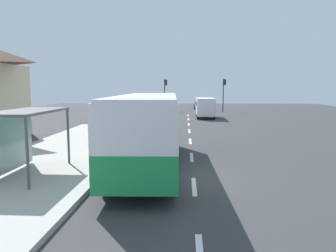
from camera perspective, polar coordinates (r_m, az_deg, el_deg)
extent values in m
cube|color=#38383A|center=(26.79, 3.17, -0.95)|extent=(56.00, 92.00, 0.04)
cube|color=#ADAAA3|center=(16.24, -20.07, -6.01)|extent=(6.20, 30.00, 0.18)
cube|color=silver|center=(12.09, 4.53, -10.36)|extent=(0.16, 2.20, 0.01)
cube|color=silver|center=(16.93, 4.10, -5.39)|extent=(0.16, 2.20, 0.01)
cube|color=silver|center=(21.84, 3.86, -2.64)|extent=(0.16, 2.20, 0.01)
cube|color=silver|center=(26.79, 3.71, -0.90)|extent=(0.16, 2.20, 0.01)
cube|color=silver|center=(31.75, 3.60, 0.30)|extent=(0.16, 2.20, 0.01)
cube|color=silver|center=(36.72, 3.53, 1.17)|extent=(0.16, 2.20, 0.01)
cube|color=silver|center=(41.70, 3.47, 1.83)|extent=(0.16, 2.20, 0.01)
cube|color=#1E8C47|center=(14.69, -3.35, -3.00)|extent=(2.89, 11.08, 1.15)
cube|color=silver|center=(14.53, -3.39, 2.06)|extent=(2.89, 11.08, 1.45)
cube|color=silver|center=(14.49, -3.41, 5.12)|extent=(2.76, 10.86, 0.12)
cube|color=black|center=(19.96, -2.20, 3.13)|extent=(2.30, 0.20, 1.22)
cube|color=black|center=(14.18, -8.42, 1.59)|extent=(0.39, 8.58, 1.10)
cylinder|color=black|center=(18.72, -5.89, -2.70)|extent=(0.32, 1.01, 1.00)
cylinder|color=black|center=(18.59, 1.05, -2.73)|extent=(0.32, 1.01, 1.00)
cylinder|color=black|center=(11.39, -10.51, -8.94)|extent=(0.32, 1.01, 1.00)
cylinder|color=black|center=(11.16, 1.08, -9.15)|extent=(0.32, 1.01, 1.00)
cube|color=white|center=(38.59, 6.42, 3.36)|extent=(2.02, 5.21, 1.96)
cube|color=black|center=(38.58, 6.43, 3.86)|extent=(2.05, 3.13, 0.44)
cylinder|color=black|center=(36.74, 7.99, 1.64)|extent=(0.22, 0.68, 0.68)
cylinder|color=black|center=(36.63, 5.19, 1.66)|extent=(0.22, 0.68, 0.68)
cylinder|color=black|center=(40.72, 7.49, 2.14)|extent=(0.22, 0.68, 0.68)
cylinder|color=black|center=(40.61, 4.96, 2.16)|extent=(0.22, 0.68, 0.68)
cube|color=navy|center=(53.24, 5.60, 3.53)|extent=(1.96, 4.46, 0.60)
cube|color=black|center=(53.02, 5.62, 4.17)|extent=(1.67, 2.43, 0.60)
cylinder|color=black|center=(54.70, 4.61, 3.31)|extent=(0.22, 0.65, 0.64)
cylinder|color=black|center=(54.82, 6.32, 3.30)|extent=(0.22, 0.65, 0.64)
cylinder|color=black|center=(51.71, 4.82, 3.11)|extent=(0.22, 0.65, 0.64)
cylinder|color=black|center=(51.84, 6.63, 3.10)|extent=(0.22, 0.65, 0.64)
cylinder|color=orange|center=(15.78, -12.19, -4.01)|extent=(0.52, 0.52, 0.95)
cylinder|color=green|center=(16.45, -11.55, -3.56)|extent=(0.52, 0.52, 0.95)
cylinder|color=#2D2D2D|center=(48.80, 9.51, 5.26)|extent=(0.14, 0.14, 4.77)
cube|color=black|center=(48.82, 9.82, 7.47)|extent=(0.24, 0.28, 0.84)
sphere|color=#360606|center=(48.84, 9.96, 7.79)|extent=(0.16, 0.16, 0.16)
sphere|color=#F2B20C|center=(48.83, 9.96, 7.47)|extent=(0.16, 0.16, 0.16)
sphere|color=black|center=(48.83, 9.95, 7.14)|extent=(0.16, 0.16, 0.16)
cylinder|color=#2D2D2D|center=(49.39, -0.60, 5.35)|extent=(0.14, 0.14, 4.75)
cube|color=black|center=(49.37, -0.34, 7.53)|extent=(0.24, 0.28, 0.84)
sphere|color=#360606|center=(49.37, -0.20, 7.85)|extent=(0.16, 0.16, 0.16)
sphere|color=#F2B20C|center=(49.36, -0.20, 7.53)|extent=(0.16, 0.16, 0.16)
sphere|color=black|center=(49.36, -0.20, 7.20)|extent=(0.16, 0.16, 0.16)
cube|color=#4C4C51|center=(13.69, -23.08, 2.32)|extent=(1.80, 4.00, 0.10)
cube|color=#8CA5B2|center=(14.22, -25.94, -2.55)|extent=(0.06, 3.80, 2.30)
cylinder|color=#4C4C51|center=(11.78, -23.13, -4.35)|extent=(0.10, 0.10, 2.44)
cylinder|color=#4C4C51|center=(15.23, -16.86, -1.69)|extent=(0.10, 0.10, 2.44)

